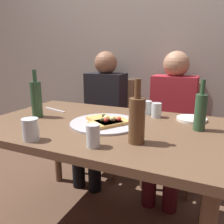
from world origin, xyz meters
name	(u,v)px	position (x,y,z in m)	size (l,w,h in m)	color
back_wall	(148,37)	(0.00, 1.01, 1.30)	(6.00, 0.10, 2.60)	gray
dining_table	(99,137)	(0.00, 0.00, 0.66)	(1.38, 0.88, 0.74)	brown
pizza_tray	(105,123)	(0.04, 0.00, 0.75)	(0.41, 0.41, 0.01)	#ADADB2
pizza_slice_last	(105,120)	(0.04, 0.00, 0.77)	(0.26, 0.23, 0.05)	tan
pizza_slice_extra	(110,122)	(0.08, -0.02, 0.77)	(0.23, 0.26, 0.05)	tan
wine_bottle	(200,111)	(0.55, 0.11, 0.85)	(0.06, 0.06, 0.27)	#2D5133
beer_bottle	(137,119)	(0.30, -0.20, 0.86)	(0.08, 0.08, 0.30)	brown
water_bottle	(36,98)	(-0.43, -0.04, 0.87)	(0.07, 0.07, 0.31)	#2D5133
tumbler_near	(31,129)	(-0.17, -0.37, 0.80)	(0.08, 0.08, 0.11)	silver
tumbler_far	(156,110)	(0.28, 0.27, 0.79)	(0.06, 0.06, 0.09)	silver
wine_glass	(93,136)	(0.14, -0.32, 0.80)	(0.06, 0.06, 0.10)	silver
short_glass	(146,107)	(0.19, 0.33, 0.79)	(0.08, 0.08, 0.09)	silver
plate_stack	(192,119)	(0.49, 0.29, 0.75)	(0.18, 0.18, 0.02)	white
table_knife	(55,110)	(-0.45, 0.16, 0.75)	(0.22, 0.02, 0.01)	#B7B7BC
chair_left	(109,119)	(-0.33, 0.84, 0.51)	(0.44, 0.44, 0.90)	brown
chair_right	(173,127)	(0.31, 0.84, 0.51)	(0.44, 0.44, 0.90)	brown
guest_in_sweater	(102,110)	(-0.33, 0.69, 0.64)	(0.36, 0.56, 1.17)	black
guest_in_beanie	(171,117)	(0.31, 0.69, 0.64)	(0.36, 0.56, 1.17)	maroon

